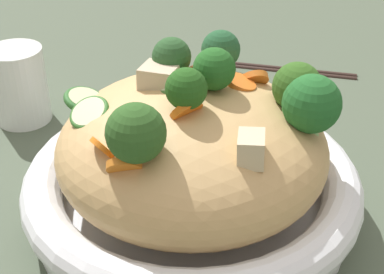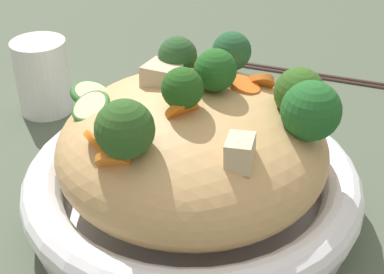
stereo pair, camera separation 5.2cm
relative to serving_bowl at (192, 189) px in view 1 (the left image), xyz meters
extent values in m
plane|color=#475341|center=(0.00, 0.00, -0.03)|extent=(3.00, 3.00, 0.00)
cylinder|color=white|center=(0.00, 0.00, -0.02)|extent=(0.30, 0.30, 0.02)
torus|color=white|center=(0.00, 0.00, 0.01)|extent=(0.32, 0.32, 0.04)
ellipsoid|color=tan|center=(0.00, 0.00, 0.05)|extent=(0.25, 0.25, 0.12)
torus|color=tan|center=(0.03, -0.02, 0.07)|extent=(0.05, 0.05, 0.02)
torus|color=tan|center=(0.01, 0.04, 0.08)|extent=(0.08, 0.08, 0.03)
cone|color=#9DB76F|center=(-0.09, -0.01, 0.09)|extent=(0.03, 0.03, 0.02)
sphere|color=#2B5421|center=(-0.09, -0.01, 0.11)|extent=(0.06, 0.06, 0.05)
cone|color=#A4BE78|center=(0.09, 0.02, 0.08)|extent=(0.02, 0.02, 0.02)
sphere|color=#21502D|center=(0.09, 0.02, 0.11)|extent=(0.05, 0.05, 0.04)
cone|color=#A5C170|center=(0.02, -0.01, 0.10)|extent=(0.02, 0.03, 0.02)
sphere|color=#21581F|center=(0.02, -0.01, 0.12)|extent=(0.05, 0.05, 0.04)
cone|color=#9DB578|center=(0.03, 0.04, 0.10)|extent=(0.02, 0.02, 0.01)
sphere|color=#284F27|center=(0.03, 0.04, 0.12)|extent=(0.04, 0.04, 0.04)
cone|color=#A2C47C|center=(-0.03, -0.01, 0.10)|extent=(0.02, 0.02, 0.02)
sphere|color=#215019|center=(-0.03, -0.01, 0.12)|extent=(0.05, 0.05, 0.04)
cone|color=#A3BD72|center=(0.05, -0.07, 0.08)|extent=(0.03, 0.02, 0.01)
sphere|color=#2F591D|center=(0.05, -0.07, 0.11)|extent=(0.05, 0.05, 0.04)
cone|color=#9AC375|center=(0.04, -0.10, 0.08)|extent=(0.02, 0.02, 0.01)
sphere|color=#215D27|center=(0.04, -0.10, 0.10)|extent=(0.06, 0.06, 0.05)
cylinder|color=orange|center=(-0.10, 0.00, 0.09)|extent=(0.03, 0.04, 0.03)
cylinder|color=orange|center=(0.07, -0.03, 0.10)|extent=(0.03, 0.03, 0.03)
cylinder|color=orange|center=(0.04, -0.02, 0.10)|extent=(0.04, 0.04, 0.01)
cylinder|color=orange|center=(0.03, 0.02, 0.10)|extent=(0.04, 0.04, 0.02)
cylinder|color=orange|center=(-0.03, -0.01, 0.11)|extent=(0.03, 0.03, 0.03)
cylinder|color=orange|center=(-0.09, 0.03, 0.09)|extent=(0.03, 0.03, 0.02)
cylinder|color=beige|center=(0.01, 0.02, 0.11)|extent=(0.04, 0.04, 0.02)
torus|color=#376229|center=(0.01, 0.02, 0.11)|extent=(0.05, 0.05, 0.02)
cylinder|color=beige|center=(-0.03, 0.10, 0.08)|extent=(0.04, 0.04, 0.02)
torus|color=#2B6128|center=(-0.03, 0.10, 0.08)|extent=(0.05, 0.05, 0.02)
cylinder|color=beige|center=(-0.05, 0.07, 0.09)|extent=(0.03, 0.03, 0.02)
torus|color=#306726|center=(-0.05, 0.07, 0.09)|extent=(0.04, 0.04, 0.02)
cube|color=#C7B192|center=(0.01, 0.04, 0.11)|extent=(0.04, 0.04, 0.03)
cube|color=beige|center=(-0.04, -0.08, 0.09)|extent=(0.03, 0.03, 0.02)
cylinder|color=black|center=(0.35, 0.06, -0.03)|extent=(0.07, 0.21, 0.01)
cylinder|color=black|center=(0.35, 0.06, -0.03)|extent=(0.07, 0.21, 0.01)
cylinder|color=silver|center=(0.05, 0.28, 0.02)|extent=(0.07, 0.07, 0.10)
camera|label=1|loc=(-0.37, -0.23, 0.34)|focal=52.83mm
camera|label=2|loc=(-0.34, -0.27, 0.34)|focal=52.83mm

